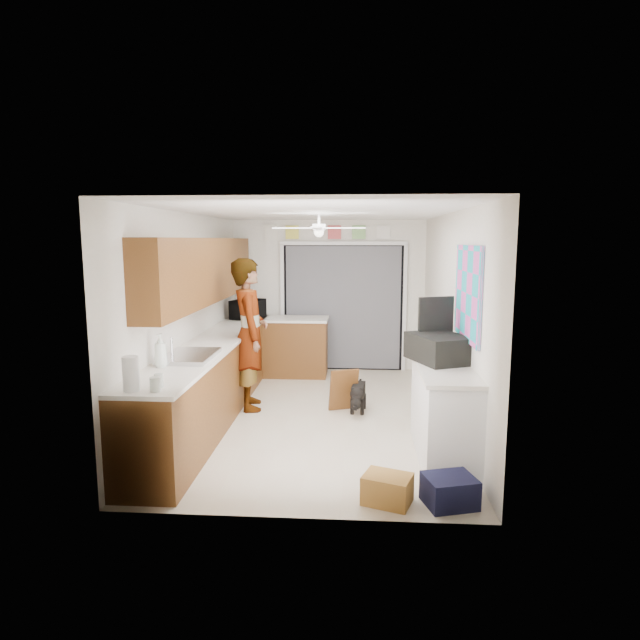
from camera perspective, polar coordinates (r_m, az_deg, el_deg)
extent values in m
plane|color=beige|center=(6.80, -0.23, -10.14)|extent=(5.00, 5.00, 0.00)
plane|color=white|center=(6.44, -0.24, 11.42)|extent=(5.00, 5.00, 0.00)
plane|color=white|center=(8.98, 0.90, 2.62)|extent=(3.20, 0.00, 3.20)
plane|color=white|center=(4.05, -2.75, -4.70)|extent=(3.20, 0.00, 3.20)
plane|color=white|center=(6.81, -13.80, 0.47)|extent=(0.00, 5.00, 5.00)
plane|color=white|center=(6.59, 13.79, 0.20)|extent=(0.00, 5.00, 5.00)
cube|color=brown|center=(6.88, -11.16, -6.17)|extent=(0.60, 4.80, 0.90)
cube|color=white|center=(6.77, -11.20, -2.32)|extent=(0.62, 4.80, 0.04)
cube|color=brown|center=(6.90, -12.19, 5.22)|extent=(0.32, 4.00, 0.80)
cube|color=silver|center=(5.82, -13.74, -3.82)|extent=(0.50, 0.76, 0.06)
cylinder|color=silver|center=(5.87, -15.55, -2.86)|extent=(0.03, 0.03, 0.22)
cube|color=brown|center=(8.65, -2.60, -2.98)|extent=(1.00, 0.60, 0.90)
cube|color=white|center=(8.57, -2.62, 0.10)|extent=(1.04, 0.64, 0.04)
cube|color=black|center=(8.96, 2.48, 1.32)|extent=(2.00, 0.06, 2.10)
cube|color=slate|center=(8.92, 2.47, 1.29)|extent=(1.90, 0.03, 2.05)
cube|color=white|center=(9.02, -4.02, 1.35)|extent=(0.06, 0.04, 2.10)
cube|color=white|center=(8.97, 9.01, 1.22)|extent=(0.06, 0.04, 2.10)
cube|color=white|center=(8.86, 2.52, 8.17)|extent=(2.10, 0.04, 0.06)
cube|color=#E0DA4A|center=(8.95, -2.99, 9.32)|extent=(0.22, 0.02, 0.22)
cube|color=#CE4D4E|center=(8.90, 1.55, 9.34)|extent=(0.22, 0.02, 0.22)
cube|color=#83BC6B|center=(8.89, 4.17, 9.32)|extent=(0.22, 0.02, 0.22)
cube|color=white|center=(8.90, 6.77, 9.28)|extent=(0.22, 0.02, 0.22)
cube|color=silver|center=(9.00, -5.23, 9.30)|extent=(0.22, 0.02, 0.26)
cube|color=white|center=(5.57, 13.05, -9.75)|extent=(0.50, 1.40, 0.90)
cube|color=white|center=(5.44, 13.11, -5.04)|extent=(0.54, 1.44, 0.04)
cube|color=#E052B1|center=(5.56, 15.49, 2.79)|extent=(0.03, 1.15, 0.95)
cube|color=white|center=(6.64, -0.12, 9.78)|extent=(1.14, 1.14, 0.24)
imported|color=black|center=(8.52, -7.70, 1.15)|extent=(0.53, 0.64, 0.30)
imported|color=silver|center=(5.47, -16.65, -3.12)|extent=(0.14, 0.14, 0.33)
cylinder|color=silver|center=(4.63, -17.18, -6.57)|extent=(0.09, 0.09, 0.12)
cylinder|color=silver|center=(4.76, -16.83, -6.21)|extent=(0.09, 0.09, 0.11)
cylinder|color=white|center=(4.69, -19.53, -5.43)|extent=(0.13, 0.13, 0.29)
cube|color=black|center=(5.63, 12.60, -2.94)|extent=(0.69, 0.78, 0.27)
cube|color=yellow|center=(5.65, 12.56, -4.04)|extent=(0.63, 0.71, 0.02)
cube|color=black|center=(5.87, 12.25, 0.01)|extent=(0.40, 0.19, 0.50)
cube|color=#AA7F35|center=(4.71, 7.19, -17.45)|extent=(0.46, 0.40, 0.24)
cube|color=black|center=(4.76, 13.66, -17.29)|extent=(0.48, 0.43, 0.25)
cube|color=brown|center=(6.90, 2.54, -7.45)|extent=(0.40, 0.26, 0.55)
imported|color=white|center=(6.93, -7.52, -1.51)|extent=(0.63, 0.80, 1.95)
cube|color=black|center=(6.91, 4.11, -8.10)|extent=(0.28, 0.53, 0.40)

